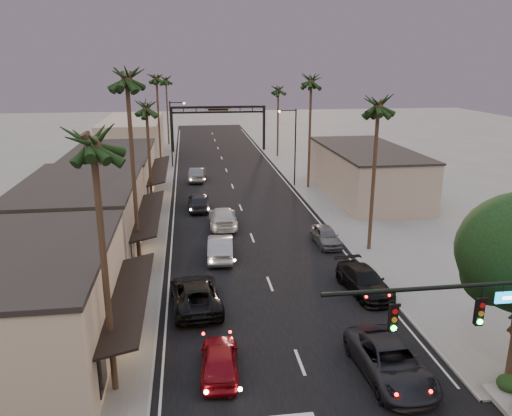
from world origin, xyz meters
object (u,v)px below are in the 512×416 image
object	(u,v)px
palm_rb	(311,77)
oncoming_red	(220,359)
traffic_signal	(495,322)
palm_ld	(156,75)
arch	(218,117)
palm_la	(92,133)
oncoming_silver	(220,247)
curbside_near	(390,361)
palm_lb	(126,73)
streetlight_right	(293,141)
palm_ra	(379,100)
curbside_black	(364,281)
streetlight_left	(173,129)
oncoming_pickup	(195,294)
palm_lc	(146,103)
palm_rc	(278,87)
palm_far	(166,78)

from	to	relation	value
palm_rb	oncoming_red	distance (m)	38.38
traffic_signal	oncoming_red	size ratio (longest dim) A/B	1.95
palm_ld	arch	bearing A→B (deg)	60.17
arch	palm_la	size ratio (longest dim) A/B	1.15
palm_la	oncoming_silver	distance (m)	19.24
oncoming_red	palm_la	bearing A→B (deg)	11.62
curbside_near	palm_lb	bearing A→B (deg)	129.52
streetlight_right	palm_rb	bearing A→B (deg)	-30.76
palm_ra	curbside_black	world-z (taller)	palm_ra
curbside_near	curbside_black	size ratio (longest dim) A/B	1.10
traffic_signal	palm_lb	distance (m)	24.44
streetlight_right	palm_lb	xyz separation A→B (m)	(-15.52, -23.00, 8.06)
traffic_signal	arch	size ratio (longest dim) A/B	0.56
arch	palm_rb	xyz separation A→B (m)	(8.60, -26.00, 6.88)
streetlight_left	palm_la	xyz separation A→B (m)	(-1.68, -49.00, 6.11)
arch	traffic_signal	bearing A→B (deg)	-85.07
palm_lb	oncoming_silver	xyz separation A→B (m)	(5.70, 2.02, -12.54)
traffic_signal	curbside_near	world-z (taller)	traffic_signal
palm_lb	curbside_black	world-z (taller)	palm_lb
traffic_signal	palm_ld	world-z (taller)	palm_ld
curbside_black	oncoming_pickup	bearing A→B (deg)	175.65
arch	palm_ld	bearing A→B (deg)	-119.83
oncoming_pickup	traffic_signal	bearing A→B (deg)	125.69
streetlight_left	palm_lc	distance (m)	22.65
palm_lc	oncoming_pickup	bearing A→B (deg)	-79.25
palm_ra	palm_rc	world-z (taller)	palm_ra
palm_lc	curbside_black	world-z (taller)	palm_lc
traffic_signal	palm_far	size ratio (longest dim) A/B	0.64
streetlight_left	arch	bearing A→B (deg)	60.03
curbside_black	oncoming_red	bearing A→B (deg)	-149.70
oncoming_red	traffic_signal	bearing A→B (deg)	153.33
streetlight_left	palm_la	size ratio (longest dim) A/B	0.68
oncoming_pickup	curbside_black	bearing A→B (deg)	178.07
palm_lb	streetlight_right	bearing A→B (deg)	55.99
arch	streetlight_left	distance (m)	13.85
palm_ld	palm_ra	size ratio (longest dim) A/B	1.08
palm_ra	palm_ld	bearing A→B (deg)	119.02
palm_ra	curbside_black	xyz separation A→B (m)	(-2.91, -7.03, -10.67)
palm_ld	palm_far	size ratio (longest dim) A/B	1.08
palm_lc	palm_ld	size ratio (longest dim) A/B	0.86
palm_far	oncoming_pickup	distance (m)	62.52
palm_rb	palm_rc	bearing A→B (deg)	90.00
oncoming_pickup	curbside_black	world-z (taller)	oncoming_pickup
streetlight_left	palm_rb	xyz separation A→B (m)	(15.52, -14.00, 7.09)
oncoming_red	palm_rb	bearing A→B (deg)	-106.23
palm_rc	palm_rb	bearing A→B (deg)	-90.00
streetlight_left	streetlight_right	bearing A→B (deg)	-43.21
palm_rb	oncoming_red	bearing A→B (deg)	-110.02
palm_lb	oncoming_red	size ratio (longest dim) A/B	3.49
curbside_near	oncoming_pickup	bearing A→B (deg)	134.18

